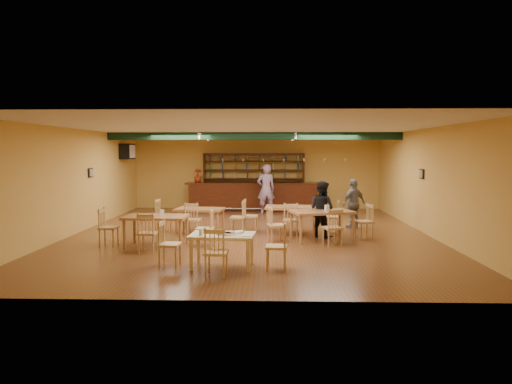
{
  "coord_description": "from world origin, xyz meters",
  "views": [
    {
      "loc": [
        0.56,
        -13.17,
        2.36
      ],
      "look_at": [
        0.14,
        0.6,
        1.15
      ],
      "focal_mm": 32.71,
      "sensor_mm": 36.0,
      "label": 1
    }
  ],
  "objects_px": {
    "bar_counter": "(253,197)",
    "patron_right_a": "(322,209)",
    "dining_table_a": "(200,220)",
    "dining_table_d": "(321,226)",
    "near_table": "(222,251)",
    "dining_table_c": "(156,231)",
    "patron_bar": "(266,189)",
    "dining_table_b": "(291,219)"
  },
  "relations": [
    {
      "from": "dining_table_c",
      "to": "patron_bar",
      "type": "height_order",
      "value": "patron_bar"
    },
    {
      "from": "dining_table_c",
      "to": "dining_table_d",
      "type": "bearing_deg",
      "value": 14.12
    },
    {
      "from": "dining_table_a",
      "to": "dining_table_d",
      "type": "distance_m",
      "value": 3.64
    },
    {
      "from": "near_table",
      "to": "patron_bar",
      "type": "xyz_separation_m",
      "value": [
        0.81,
        8.23,
        0.59
      ]
    },
    {
      "from": "dining_table_a",
      "to": "dining_table_c",
      "type": "distance_m",
      "value": 2.28
    },
    {
      "from": "dining_table_c",
      "to": "patron_right_a",
      "type": "xyz_separation_m",
      "value": [
        4.24,
        1.38,
        0.39
      ]
    },
    {
      "from": "patron_bar",
      "to": "dining_table_b",
      "type": "bearing_deg",
      "value": 88.19
    },
    {
      "from": "dining_table_b",
      "to": "near_table",
      "type": "relative_size",
      "value": 1.16
    },
    {
      "from": "dining_table_c",
      "to": "near_table",
      "type": "bearing_deg",
      "value": -46.33
    },
    {
      "from": "dining_table_a",
      "to": "near_table",
      "type": "height_order",
      "value": "same"
    },
    {
      "from": "bar_counter",
      "to": "dining_table_d",
      "type": "xyz_separation_m",
      "value": [
        2.03,
        -6.07,
        -0.17
      ]
    },
    {
      "from": "dining_table_c",
      "to": "dining_table_a",
      "type": "bearing_deg",
      "value": 72.37
    },
    {
      "from": "dining_table_a",
      "to": "dining_table_b",
      "type": "relative_size",
      "value": 0.92
    },
    {
      "from": "bar_counter",
      "to": "patron_right_a",
      "type": "relative_size",
      "value": 3.43
    },
    {
      "from": "bar_counter",
      "to": "near_table",
      "type": "xyz_separation_m",
      "value": [
        -0.3,
        -9.05,
        -0.22
      ]
    },
    {
      "from": "dining_table_b",
      "to": "near_table",
      "type": "distance_m",
      "value": 4.55
    },
    {
      "from": "dining_table_b",
      "to": "dining_table_d",
      "type": "xyz_separation_m",
      "value": [
        0.74,
        -1.28,
        0.02
      ]
    },
    {
      "from": "dining_table_c",
      "to": "patron_right_a",
      "type": "relative_size",
      "value": 0.99
    },
    {
      "from": "bar_counter",
      "to": "dining_table_c",
      "type": "height_order",
      "value": "bar_counter"
    },
    {
      "from": "dining_table_a",
      "to": "dining_table_c",
      "type": "bearing_deg",
      "value": -101.47
    },
    {
      "from": "dining_table_b",
      "to": "dining_table_a",
      "type": "bearing_deg",
      "value": -175.76
    },
    {
      "from": "dining_table_d",
      "to": "near_table",
      "type": "relative_size",
      "value": 1.23
    },
    {
      "from": "dining_table_c",
      "to": "dining_table_d",
      "type": "height_order",
      "value": "dining_table_d"
    },
    {
      "from": "bar_counter",
      "to": "patron_right_a",
      "type": "xyz_separation_m",
      "value": [
        2.08,
        -5.59,
        0.21
      ]
    },
    {
      "from": "dining_table_b",
      "to": "dining_table_c",
      "type": "distance_m",
      "value": 4.07
    },
    {
      "from": "dining_table_c",
      "to": "patron_bar",
      "type": "xyz_separation_m",
      "value": [
        2.67,
        6.14,
        0.55
      ]
    },
    {
      "from": "dining_table_a",
      "to": "patron_bar",
      "type": "relative_size",
      "value": 0.74
    },
    {
      "from": "patron_right_a",
      "to": "dining_table_a",
      "type": "bearing_deg",
      "value": 31.75
    },
    {
      "from": "bar_counter",
      "to": "near_table",
      "type": "height_order",
      "value": "bar_counter"
    },
    {
      "from": "near_table",
      "to": "patron_right_a",
      "type": "xyz_separation_m",
      "value": [
        2.38,
        3.46,
        0.43
      ]
    },
    {
      "from": "patron_bar",
      "to": "patron_right_a",
      "type": "distance_m",
      "value": 5.02
    },
    {
      "from": "dining_table_d",
      "to": "bar_counter",
      "type": "bearing_deg",
      "value": 92.6
    },
    {
      "from": "dining_table_c",
      "to": "patron_right_a",
      "type": "bearing_deg",
      "value": 20.03
    },
    {
      "from": "near_table",
      "to": "patron_right_a",
      "type": "relative_size",
      "value": 0.83
    },
    {
      "from": "dining_table_b",
      "to": "bar_counter",
      "type": "bearing_deg",
      "value": 108.45
    },
    {
      "from": "bar_counter",
      "to": "dining_table_c",
      "type": "distance_m",
      "value": 7.3
    },
    {
      "from": "bar_counter",
      "to": "dining_table_a",
      "type": "height_order",
      "value": "bar_counter"
    },
    {
      "from": "bar_counter",
      "to": "dining_table_d",
      "type": "distance_m",
      "value": 6.4
    },
    {
      "from": "bar_counter",
      "to": "patron_bar",
      "type": "bearing_deg",
      "value": -58.26
    },
    {
      "from": "bar_counter",
      "to": "patron_bar",
      "type": "xyz_separation_m",
      "value": [
        0.51,
        -0.83,
        0.37
      ]
    },
    {
      "from": "near_table",
      "to": "dining_table_a",
      "type": "bearing_deg",
      "value": 108.65
    },
    {
      "from": "dining_table_b",
      "to": "dining_table_d",
      "type": "distance_m",
      "value": 1.48
    }
  ]
}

